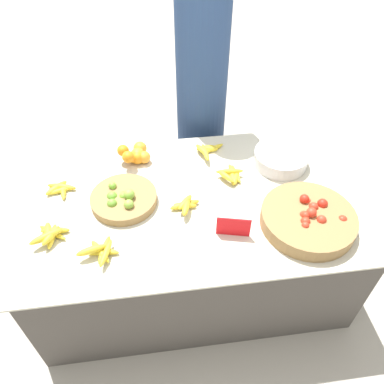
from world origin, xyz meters
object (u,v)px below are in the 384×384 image
at_px(metal_bowl, 281,158).
at_px(price_sign, 233,227).
at_px(tomato_basket, 308,219).
at_px(lime_bowl, 124,199).
at_px(vendor_person, 201,91).

xyz_separation_m(metal_bowl, price_sign, (-0.37, -0.47, 0.02)).
relative_size(tomato_basket, metal_bowl, 1.49).
bearing_deg(lime_bowl, metal_bowl, 12.42).
distance_m(lime_bowl, tomato_basket, 0.91).
bearing_deg(price_sign, lime_bowl, 164.68).
bearing_deg(tomato_basket, vendor_person, 109.50).
height_order(metal_bowl, vendor_person, vendor_person).
height_order(tomato_basket, price_sign, tomato_basket).
relative_size(lime_bowl, tomato_basket, 0.75).
distance_m(metal_bowl, vendor_person, 0.69).
xyz_separation_m(tomato_basket, price_sign, (-0.37, -0.02, 0.02)).
bearing_deg(vendor_person, tomato_basket, -70.50).
bearing_deg(price_sign, metal_bowl, 65.36).
xyz_separation_m(price_sign, vendor_person, (0.01, 1.04, 0.11)).
relative_size(metal_bowl, price_sign, 1.94).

